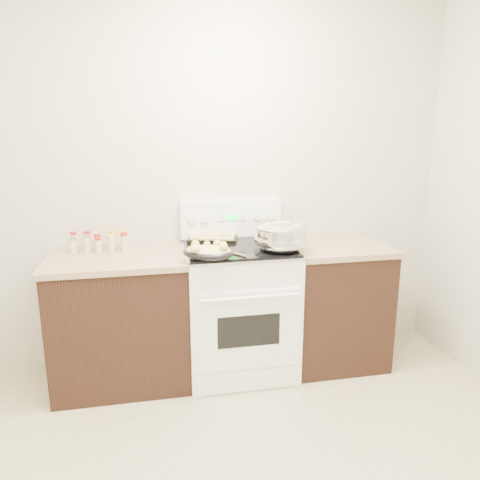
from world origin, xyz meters
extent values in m
cube|color=beige|center=(0.00, 1.77, 1.35)|extent=(4.00, 0.05, 2.70)
cube|color=black|center=(-0.48, 1.43, 0.44)|extent=(0.90, 0.64, 0.88)
cube|color=brown|center=(-0.48, 1.43, 0.90)|extent=(0.93, 0.67, 0.04)
cube|color=black|center=(1.08, 1.43, 0.44)|extent=(0.70, 0.64, 0.88)
cube|color=brown|center=(1.08, 1.43, 0.90)|extent=(0.73, 0.67, 0.04)
cube|color=white|center=(0.35, 1.42, 0.46)|extent=(0.76, 0.66, 0.92)
cube|color=white|center=(0.35, 1.08, 0.45)|extent=(0.70, 0.01, 0.55)
cube|color=black|center=(0.35, 1.08, 0.46)|extent=(0.42, 0.01, 0.22)
cylinder|color=white|center=(0.35, 1.04, 0.70)|extent=(0.65, 0.02, 0.02)
cube|color=white|center=(0.35, 1.09, 0.08)|extent=(0.70, 0.01, 0.14)
cube|color=silver|center=(0.35, 1.42, 0.93)|extent=(0.78, 0.68, 0.01)
cube|color=black|center=(0.35, 1.42, 0.94)|extent=(0.74, 0.64, 0.01)
cube|color=white|center=(0.35, 1.72, 1.08)|extent=(0.76, 0.07, 0.28)
cylinder|color=white|center=(0.05, 1.67, 1.10)|extent=(0.06, 0.02, 0.06)
cylinder|color=white|center=(0.15, 1.67, 1.10)|extent=(0.06, 0.02, 0.06)
cylinder|color=white|center=(0.55, 1.67, 1.10)|extent=(0.06, 0.02, 0.06)
cylinder|color=white|center=(0.65, 1.67, 1.10)|extent=(0.06, 0.02, 0.06)
cube|color=#19E533|center=(0.35, 1.67, 1.10)|extent=(0.09, 0.00, 0.04)
cube|color=silver|center=(0.27, 1.67, 1.10)|extent=(0.05, 0.00, 0.05)
cube|color=silver|center=(0.43, 1.67, 1.10)|extent=(0.05, 0.00, 0.05)
ellipsoid|color=silver|center=(0.61, 1.28, 1.02)|extent=(0.38, 0.38, 0.22)
cylinder|color=silver|center=(0.61, 1.28, 0.95)|extent=(0.20, 0.20, 0.01)
torus|color=silver|center=(0.61, 1.28, 1.10)|extent=(0.37, 0.37, 0.02)
cylinder|color=silver|center=(0.61, 1.28, 1.04)|extent=(0.35, 0.35, 0.12)
cylinder|color=brown|center=(0.61, 1.28, 1.09)|extent=(0.33, 0.33, 0.00)
cube|color=beige|center=(0.66, 1.39, 1.10)|extent=(0.03, 0.03, 0.02)
cube|color=beige|center=(0.60, 1.40, 1.10)|extent=(0.03, 0.03, 0.02)
cube|color=beige|center=(0.48, 1.28, 1.10)|extent=(0.04, 0.04, 0.02)
cube|color=beige|center=(0.58, 1.19, 1.10)|extent=(0.04, 0.04, 0.02)
cube|color=beige|center=(0.61, 1.28, 1.10)|extent=(0.03, 0.03, 0.02)
cube|color=beige|center=(0.58, 1.35, 1.10)|extent=(0.03, 0.03, 0.02)
cube|color=beige|center=(0.73, 1.29, 1.10)|extent=(0.03, 0.03, 0.03)
cube|color=beige|center=(0.54, 1.34, 1.10)|extent=(0.04, 0.04, 0.03)
cube|color=beige|center=(0.57, 1.22, 1.10)|extent=(0.03, 0.03, 0.03)
cube|color=beige|center=(0.61, 1.23, 1.10)|extent=(0.05, 0.05, 0.03)
cube|color=beige|center=(0.71, 1.26, 1.10)|extent=(0.04, 0.04, 0.02)
cube|color=beige|center=(0.55, 1.21, 1.10)|extent=(0.04, 0.04, 0.03)
cube|color=beige|center=(0.54, 1.36, 1.10)|extent=(0.04, 0.04, 0.03)
cube|color=beige|center=(0.65, 1.20, 1.10)|extent=(0.04, 0.04, 0.03)
ellipsoid|color=black|center=(0.10, 1.15, 0.98)|extent=(0.40, 0.34, 0.08)
ellipsoid|color=tan|center=(0.10, 1.15, 1.00)|extent=(0.36, 0.31, 0.06)
sphere|color=tan|center=(0.20, 1.15, 1.03)|extent=(0.05, 0.05, 0.05)
sphere|color=tan|center=(0.19, 1.08, 1.03)|extent=(0.05, 0.05, 0.05)
sphere|color=tan|center=(0.02, 1.09, 1.03)|extent=(0.05, 0.05, 0.05)
sphere|color=tan|center=(0.00, 1.08, 1.03)|extent=(0.04, 0.04, 0.04)
sphere|color=tan|center=(0.02, 1.20, 1.03)|extent=(0.05, 0.05, 0.05)
sphere|color=tan|center=(0.10, 1.20, 1.03)|extent=(0.04, 0.04, 0.04)
sphere|color=tan|center=(0.01, 1.11, 1.03)|extent=(0.05, 0.05, 0.05)
sphere|color=tan|center=(0.16, 1.19, 1.03)|extent=(0.05, 0.05, 0.05)
cube|color=black|center=(0.20, 1.65, 0.95)|extent=(0.40, 0.33, 0.02)
cube|color=tan|center=(0.20, 1.65, 0.97)|extent=(0.36, 0.29, 0.02)
sphere|color=tan|center=(0.16, 1.63, 0.98)|extent=(0.03, 0.03, 0.03)
sphere|color=tan|center=(0.07, 1.71, 0.98)|extent=(0.03, 0.03, 0.03)
sphere|color=tan|center=(0.08, 1.72, 0.98)|extent=(0.04, 0.04, 0.04)
sphere|color=tan|center=(0.33, 1.72, 0.98)|extent=(0.03, 0.03, 0.03)
sphere|color=tan|center=(0.26, 1.64, 0.98)|extent=(0.04, 0.04, 0.04)
sphere|color=tan|center=(0.08, 1.60, 0.98)|extent=(0.04, 0.04, 0.04)
sphere|color=tan|center=(0.27, 1.68, 0.98)|extent=(0.04, 0.04, 0.04)
sphere|color=tan|center=(0.13, 1.69, 0.98)|extent=(0.04, 0.04, 0.04)
sphere|color=tan|center=(0.28, 1.61, 0.98)|extent=(0.03, 0.03, 0.03)
sphere|color=tan|center=(0.21, 1.64, 0.98)|extent=(0.03, 0.03, 0.03)
cylinder|color=#9A7946|center=(0.27, 1.23, 0.95)|extent=(0.15, 0.20, 0.01)
sphere|color=#9A7946|center=(0.21, 1.14, 0.96)|extent=(0.04, 0.04, 0.04)
sphere|color=#9BC8E7|center=(0.63, 1.29, 0.98)|extent=(0.09, 0.09, 0.09)
cylinder|color=#9BC8E7|center=(0.66, 1.40, 1.00)|extent=(0.10, 0.27, 0.07)
cylinder|color=#BFB28C|center=(-0.78, 1.63, 0.98)|extent=(0.04, 0.04, 0.11)
cylinder|color=#B21414|center=(-0.78, 1.63, 1.04)|extent=(0.04, 0.04, 0.02)
cylinder|color=#BFB28C|center=(-0.69, 1.63, 0.98)|extent=(0.05, 0.05, 0.11)
cylinder|color=#B21414|center=(-0.69, 1.63, 1.04)|extent=(0.05, 0.05, 0.02)
cylinder|color=#BFB28C|center=(-0.62, 1.62, 0.96)|extent=(0.04, 0.04, 0.09)
cylinder|color=#B21414|center=(-0.62, 1.62, 1.02)|extent=(0.04, 0.04, 0.02)
cylinder|color=#BFB28C|center=(-0.52, 1.63, 0.98)|extent=(0.05, 0.05, 0.11)
cylinder|color=gold|center=(-0.52, 1.63, 1.04)|extent=(0.05, 0.05, 0.02)
cylinder|color=#BFB28C|center=(-0.43, 1.63, 0.97)|extent=(0.04, 0.04, 0.10)
cylinder|color=gold|center=(-0.43, 1.63, 1.03)|extent=(0.05, 0.05, 0.02)
cylinder|color=#BFB28C|center=(-0.77, 1.55, 0.96)|extent=(0.05, 0.05, 0.09)
cylinder|color=#B2B2B7|center=(-0.77, 1.55, 1.02)|extent=(0.05, 0.05, 0.02)
cylinder|color=#BFB28C|center=(-0.69, 1.55, 0.97)|extent=(0.04, 0.04, 0.11)
cylinder|color=#B2B2B7|center=(-0.69, 1.55, 1.04)|extent=(0.05, 0.05, 0.02)
cylinder|color=#BFB28C|center=(-0.61, 1.54, 0.96)|extent=(0.04, 0.04, 0.09)
cylinder|color=#B21414|center=(-0.61, 1.54, 1.02)|extent=(0.04, 0.04, 0.02)
cylinder|color=#BFB28C|center=(-0.52, 1.54, 0.97)|extent=(0.05, 0.05, 0.10)
cylinder|color=gold|center=(-0.52, 1.54, 1.03)|extent=(0.05, 0.05, 0.02)
cylinder|color=#BFB28C|center=(-0.43, 1.55, 0.97)|extent=(0.05, 0.05, 0.11)
cylinder|color=#B21414|center=(-0.43, 1.55, 1.04)|extent=(0.05, 0.05, 0.02)
camera|label=1|loc=(-0.27, -1.68, 1.79)|focal=35.00mm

